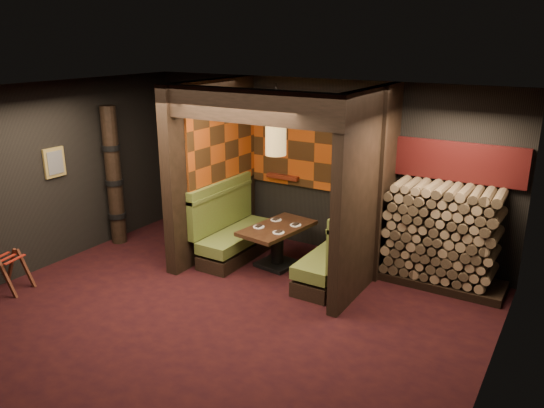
{
  "coord_description": "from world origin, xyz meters",
  "views": [
    {
      "loc": [
        3.83,
        -4.99,
        3.48
      ],
      "look_at": [
        0.0,
        1.3,
        1.15
      ],
      "focal_mm": 35.0,
      "sensor_mm": 36.0,
      "label": 1
    }
  ],
  "objects_px": {
    "luggage_rack": "(9,270)",
    "totem_column": "(114,177)",
    "booth_bench_right": "(339,256)",
    "dining_table": "(277,240)",
    "booth_bench_left": "(233,233)",
    "pendant_lamp": "(276,140)",
    "firewood_stack": "(447,237)"
  },
  "relations": [
    {
      "from": "luggage_rack",
      "to": "totem_column",
      "type": "distance_m",
      "value": 2.32
    },
    {
      "from": "totem_column",
      "to": "firewood_stack",
      "type": "distance_m",
      "value": 5.5
    },
    {
      "from": "totem_column",
      "to": "firewood_stack",
      "type": "xyz_separation_m",
      "value": [
        5.33,
        1.25,
        -0.44
      ]
    },
    {
      "from": "totem_column",
      "to": "firewood_stack",
      "type": "relative_size",
      "value": 1.39
    },
    {
      "from": "dining_table",
      "to": "totem_column",
      "type": "height_order",
      "value": "totem_column"
    },
    {
      "from": "dining_table",
      "to": "pendant_lamp",
      "type": "relative_size",
      "value": 1.27
    },
    {
      "from": "booth_bench_left",
      "to": "pendant_lamp",
      "type": "height_order",
      "value": "pendant_lamp"
    },
    {
      "from": "dining_table",
      "to": "firewood_stack",
      "type": "distance_m",
      "value": 2.53
    },
    {
      "from": "booth_bench_left",
      "to": "totem_column",
      "type": "xyz_separation_m",
      "value": [
        -2.09,
        -0.55,
        0.79
      ]
    },
    {
      "from": "totem_column",
      "to": "pendant_lamp",
      "type": "bearing_deg",
      "value": 10.29
    },
    {
      "from": "booth_bench_right",
      "to": "firewood_stack",
      "type": "xyz_separation_m",
      "value": [
        1.35,
        0.7,
        0.35
      ]
    },
    {
      "from": "totem_column",
      "to": "booth_bench_right",
      "type": "bearing_deg",
      "value": 7.86
    },
    {
      "from": "pendant_lamp",
      "to": "luggage_rack",
      "type": "relative_size",
      "value": 1.67
    },
    {
      "from": "luggage_rack",
      "to": "booth_bench_left",
      "type": "bearing_deg",
      "value": 53.25
    },
    {
      "from": "booth_bench_left",
      "to": "dining_table",
      "type": "xyz_separation_m",
      "value": [
        0.83,
        0.03,
        0.03
      ]
    },
    {
      "from": "booth_bench_right",
      "to": "luggage_rack",
      "type": "bearing_deg",
      "value": -145.42
    },
    {
      "from": "pendant_lamp",
      "to": "firewood_stack",
      "type": "distance_m",
      "value": 2.83
    },
    {
      "from": "booth_bench_left",
      "to": "luggage_rack",
      "type": "relative_size",
      "value": 2.55
    },
    {
      "from": "firewood_stack",
      "to": "booth_bench_right",
      "type": "bearing_deg",
      "value": -152.65
    },
    {
      "from": "booth_bench_left",
      "to": "dining_table",
      "type": "height_order",
      "value": "booth_bench_left"
    },
    {
      "from": "pendant_lamp",
      "to": "luggage_rack",
      "type": "height_order",
      "value": "pendant_lamp"
    },
    {
      "from": "firewood_stack",
      "to": "dining_table",
      "type": "bearing_deg",
      "value": -164.5
    },
    {
      "from": "booth_bench_left",
      "to": "dining_table",
      "type": "relative_size",
      "value": 1.2
    },
    {
      "from": "booth_bench_right",
      "to": "dining_table",
      "type": "relative_size",
      "value": 1.2
    },
    {
      "from": "booth_bench_right",
      "to": "luggage_rack",
      "type": "height_order",
      "value": "booth_bench_right"
    },
    {
      "from": "luggage_rack",
      "to": "firewood_stack",
      "type": "distance_m",
      "value": 6.27
    },
    {
      "from": "dining_table",
      "to": "totem_column",
      "type": "distance_m",
      "value": 3.07
    },
    {
      "from": "luggage_rack",
      "to": "totem_column",
      "type": "height_order",
      "value": "totem_column"
    },
    {
      "from": "booth_bench_left",
      "to": "firewood_stack",
      "type": "relative_size",
      "value": 0.92
    },
    {
      "from": "luggage_rack",
      "to": "pendant_lamp",
      "type": "bearing_deg",
      "value": 43.27
    },
    {
      "from": "totem_column",
      "to": "firewood_stack",
      "type": "height_order",
      "value": "totem_column"
    },
    {
      "from": "pendant_lamp",
      "to": "firewood_stack",
      "type": "xyz_separation_m",
      "value": [
        2.42,
        0.72,
        -1.28
      ]
    }
  ]
}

